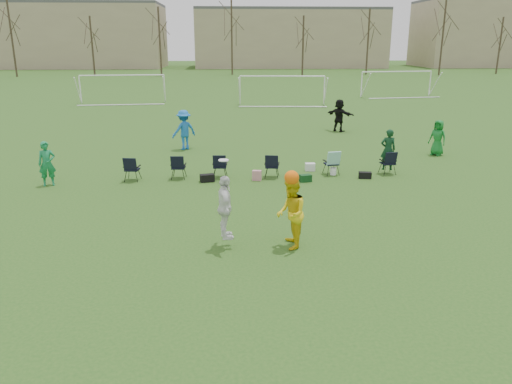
{
  "coord_description": "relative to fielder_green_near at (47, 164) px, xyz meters",
  "views": [
    {
      "loc": [
        -0.59,
        -11.55,
        5.33
      ],
      "look_at": [
        0.13,
        1.84,
        1.25
      ],
      "focal_mm": 35.0,
      "sensor_mm": 36.0,
      "label": 1
    }
  ],
  "objects": [
    {
      "name": "fielder_green_far",
      "position": [
        16.96,
        4.39,
        -0.0
      ],
      "size": [
        0.96,
        0.98,
        1.7
      ],
      "primitive_type": "imported",
      "rotation": [
        0.0,
        0.0,
        -0.83
      ],
      "color": "#136D26",
      "rests_on": "ground"
    },
    {
      "name": "sideline_setup",
      "position": [
        8.96,
        0.86,
        -0.32
      ],
      "size": [
        11.1,
        2.07,
        1.86
      ],
      "color": "#0E331B",
      "rests_on": "ground"
    },
    {
      "name": "fielder_blue",
      "position": [
        4.65,
        6.38,
        0.15
      ],
      "size": [
        1.49,
        1.34,
        2.0
      ],
      "primitive_type": "imported",
      "rotation": [
        0.0,
        0.0,
        3.74
      ],
      "color": "blue",
      "rests_on": "ground"
    },
    {
      "name": "building_row",
      "position": [
        14.27,
        88.74,
        5.13
      ],
      "size": [
        126.0,
        16.0,
        13.0
      ],
      "color": "tan",
      "rests_on": "ground"
    },
    {
      "name": "ground",
      "position": [
        7.54,
        -7.26,
        -0.86
      ],
      "size": [
        260.0,
        260.0,
        0.0
      ],
      "primitive_type": "plane",
      "color": "#235019",
      "rests_on": "ground"
    },
    {
      "name": "center_contest",
      "position": [
        7.92,
        -6.42,
        0.19
      ],
      "size": [
        2.39,
        1.07,
        2.4
      ],
      "color": "white",
      "rests_on": "ground"
    },
    {
      "name": "goal_left",
      "position": [
        -2.46,
        26.74,
        1.07
      ],
      "size": [
        7.39,
        0.76,
        2.46
      ],
      "rotation": [
        0.0,
        0.0,
        0.09
      ],
      "color": "white",
      "rests_on": "ground"
    },
    {
      "name": "goal_right",
      "position": [
        23.54,
        30.74,
        1.07
      ],
      "size": [
        7.35,
        1.14,
        2.46
      ],
      "rotation": [
        0.0,
        0.0,
        0.14
      ],
      "color": "white",
      "rests_on": "ground"
    },
    {
      "name": "goal_mid",
      "position": [
        11.54,
        24.74,
        1.07
      ],
      "size": [
        7.4,
        0.63,
        2.46
      ],
      "rotation": [
        0.0,
        0.0,
        -0.07
      ],
      "color": "white",
      "rests_on": "ground"
    },
    {
      "name": "tree_line",
      "position": [
        7.78,
        62.59,
        4.23
      ],
      "size": [
        110.28,
        3.28,
        11.4
      ],
      "color": "#382B21",
      "rests_on": "ground"
    },
    {
      "name": "fielder_black",
      "position": [
        13.62,
        11.19,
        0.12
      ],
      "size": [
        1.71,
        1.66,
        1.95
      ],
      "primitive_type": "imported",
      "rotation": [
        0.0,
        0.0,
        2.38
      ],
      "color": "black",
      "rests_on": "ground"
    },
    {
      "name": "fielder_green_near",
      "position": [
        0.0,
        0.0,
        0.0
      ],
      "size": [
        0.72,
        0.59,
        1.71
      ],
      "primitive_type": "imported",
      "rotation": [
        0.0,
        0.0,
        0.33
      ],
      "color": "#167F48",
      "rests_on": "ground"
    }
  ]
}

